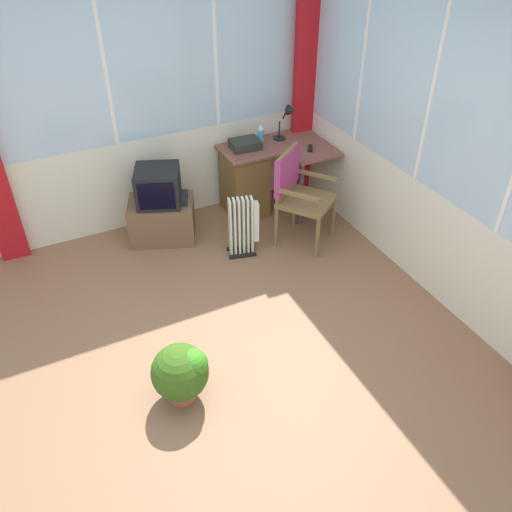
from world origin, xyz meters
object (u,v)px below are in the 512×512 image
Objects in this scene: desk at (249,179)px; wooden_armchair at (295,186)px; spray_bottle at (261,134)px; desk_lamp at (288,117)px; potted_plant at (182,372)px; tv_on_stand at (161,208)px; tv_remote at (310,148)px; paper_tray at (245,144)px; space_heater at (244,226)px.

desk is 0.73m from wooden_armchair.
spray_bottle reaches higher than desk.
desk_lamp is at bearing 66.97° from wooden_armchair.
potted_plant is (-1.71, -2.19, -0.57)m from spray_bottle.
wooden_armchair is at bearing -26.00° from tv_on_stand.
desk is 7.40× the size of tv_remote.
desk reaches higher than potted_plant.
space_heater is at bearing -116.39° from paper_tray.
desk is 0.73m from tv_remote.
paper_tray reaches higher than tv_remote.
tv_remote is at bearing 41.04° from potted_plant.
desk_lamp is at bearing 40.49° from space_heater.
wooden_armchair is 2.02× the size of potted_plant.
wooden_armchair reaches higher than paper_tray.
tv_remote reaches higher than potted_plant.
spray_bottle is 0.28× the size of tv_on_stand.
spray_bottle is (-0.40, 0.35, 0.09)m from tv_remote.
spray_bottle reaches higher than paper_tray.
potted_plant is at bearing -126.01° from desk.
spray_bottle is at bearing 90.20° from wooden_armchair.
desk_lamp is 0.50× the size of tv_on_stand.
desk is 2.61m from potted_plant.
desk is 1.17× the size of wooden_armchair.
tv_remote is 0.69× the size of spray_bottle.
desk_lamp reaches higher than tv_on_stand.
desk_lamp is at bearing 5.27° from desk.
desk is 1.78× the size of space_heater.
wooden_armchair is 2.26m from potted_plant.
tv_on_stand is (-1.02, -0.09, -0.05)m from desk.
desk_lamp reaches higher than paper_tray.
wooden_armchair is at bearing -74.74° from paper_tray.
space_heater is (-0.97, -0.43, -0.43)m from tv_remote.
tv_remote is 0.24× the size of space_heater.
paper_tray is (-0.02, 0.05, 0.39)m from desk.
tv_remote is (0.10, -0.31, -0.24)m from desk_lamp.
spray_bottle is 0.72× the size of paper_tray.
spray_bottle is at bearing 7.94° from paper_tray.
desk_lamp is (0.48, 0.04, 0.59)m from desk.
tv_on_stand is 1.25× the size of space_heater.
desk is at bearing -173.51° from tv_remote.
space_heater is (-0.57, -0.78, -0.52)m from spray_bottle.
desk is 0.48m from spray_bottle.
wooden_armchair is 1.36m from tv_on_stand.
space_heater is at bearing -126.06° from spray_bottle.
wooden_armchair is at bearing 40.01° from potted_plant.
tv_on_stand is 0.88m from space_heater.
tv_on_stand is (-1.50, -0.13, -0.64)m from desk_lamp.
tv_remote reaches higher than desk.
desk_lamp is 0.62× the size of space_heater.
desk is 1.02m from tv_on_stand.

